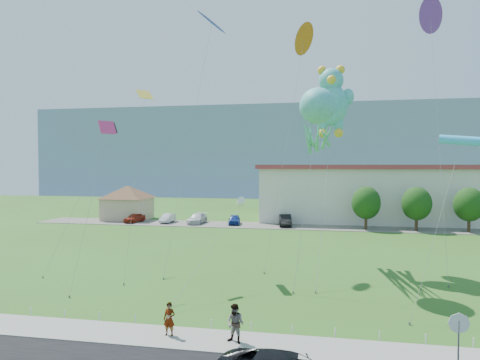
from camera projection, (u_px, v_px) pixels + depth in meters
name	position (u px, v px, depth m)	size (l,w,h in m)	color
ground	(236.00, 321.00, 22.24)	(160.00, 160.00, 0.00)	#315518
sidewalk	(224.00, 342.00, 19.54)	(80.00, 2.50, 0.10)	gray
parking_strip	(287.00, 226.00, 56.63)	(70.00, 6.00, 0.06)	#59544C
hill_ridge	(307.00, 152.00, 139.70)	(160.00, 50.00, 25.00)	gray
pavilion	(128.00, 199.00, 63.87)	(9.20, 9.20, 5.00)	tan
warehouse	(476.00, 193.00, 60.56)	(61.00, 15.00, 8.20)	beige
stop_sign	(459.00, 329.00, 16.30)	(0.80, 0.07, 2.50)	slate
rope_fence	(231.00, 326.00, 20.96)	(26.05, 0.05, 0.50)	white
tree_near	(366.00, 203.00, 53.69)	(3.60, 3.60, 5.47)	#3F2B19
tree_mid	(417.00, 204.00, 52.59)	(3.60, 3.60, 5.47)	#3F2B19
tree_far	(469.00, 204.00, 51.49)	(3.60, 3.60, 5.47)	#3F2B19
pedestrian_left	(169.00, 319.00, 20.12)	(0.57, 0.37, 1.56)	gray
pedestrian_right	(235.00, 324.00, 19.28)	(0.85, 0.66, 1.75)	gray
parked_car_red	(135.00, 218.00, 60.34)	(1.51, 3.76, 1.28)	maroon
parked_car_silver	(168.00, 218.00, 60.07)	(1.30, 3.74, 1.23)	silver
parked_car_white	(197.00, 218.00, 59.27)	(1.87, 4.61, 1.34)	silver
parked_car_blue	(234.00, 219.00, 58.38)	(1.51, 3.76, 1.28)	navy
parked_car_black	(285.00, 220.00, 56.79)	(1.58, 4.52, 1.49)	black
octopus_kite	(317.00, 119.00, 31.16)	(2.72, 10.39, 13.53)	teal
teddy_bear_kite	(331.00, 100.00, 34.25)	(3.60, 9.18, 16.10)	teal
small_kite_purple	(431.00, 22.00, 34.32)	(1.80, 7.64, 20.91)	purple
small_kite_blue	(210.00, 28.00, 37.46)	(2.37, 9.14, 21.46)	#2535D4
small_kite_white	(240.00, 203.00, 30.18)	(2.97, 9.09, 5.93)	white
small_kite_cyan	(460.00, 142.00, 24.09)	(3.58, 4.58, 9.97)	#36B2F3
small_kite_pink	(104.00, 144.00, 29.05)	(1.33, 4.50, 11.16)	#E4326C
small_kite_orange	(303.00, 44.00, 38.11)	(3.50, 8.35, 20.11)	#D55E17
small_kite_yellow	(142.00, 116.00, 31.57)	(1.29, 4.26, 13.84)	gold
small_kite_black	(103.00, 142.00, 35.11)	(2.95, 6.61, 11.73)	black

